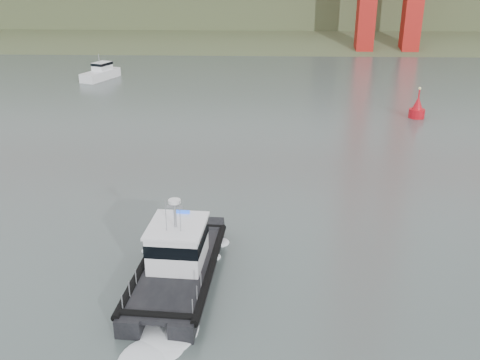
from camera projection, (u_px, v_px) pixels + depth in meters
name	position (u px, v px, depth m)	size (l,w,h in m)	color
ground	(263.00, 281.00, 27.36)	(400.00, 400.00, 0.00)	#46534F
patrol_boat	(177.00, 260.00, 27.04)	(4.11, 9.78, 4.65)	black
motorboat	(101.00, 73.00, 74.38)	(4.34, 6.90, 3.60)	white
nav_buoy	(417.00, 109.00, 55.80)	(1.65, 1.65, 3.44)	red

